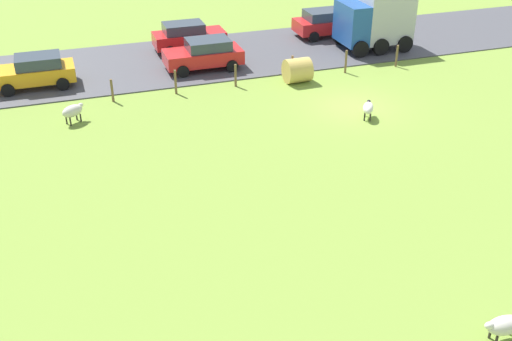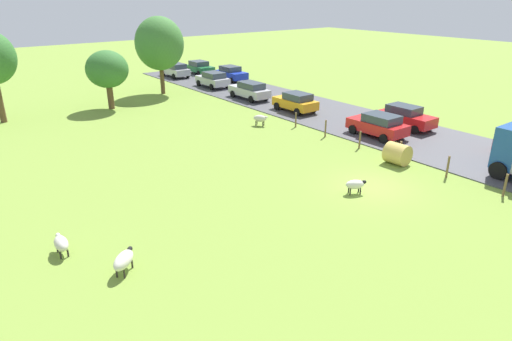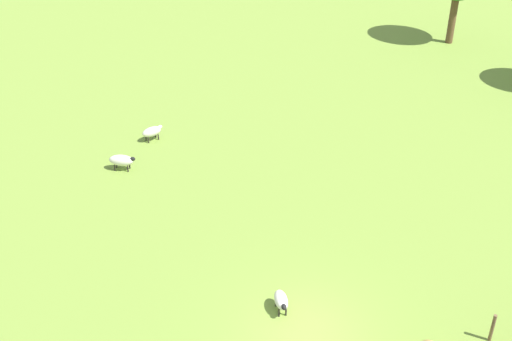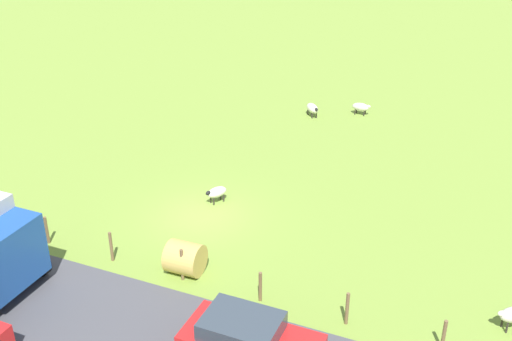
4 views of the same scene
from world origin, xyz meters
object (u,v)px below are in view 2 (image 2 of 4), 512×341
object	(u,v)px
car_8	(200,67)
sheep_3	(355,185)
car_0	(231,73)
car_7	(175,70)
hay_bale_0	(397,154)
tree_2	(107,70)
car_3	(250,90)
car_4	(213,79)
sheep_1	(260,118)
sheep_2	(61,243)
car_1	(406,116)
sheep_0	(124,260)
tree_1	(159,44)
car_2	(378,125)
car_6	(296,102)

from	to	relation	value
car_8	sheep_3	bearing A→B (deg)	-108.72
car_0	car_7	distance (m)	7.19
hay_bale_0	sheep_3	bearing A→B (deg)	-165.93
tree_2	car_3	world-z (taller)	tree_2
car_4	tree_2	bearing A→B (deg)	-168.98
sheep_3	car_4	distance (m)	28.55
car_8	sheep_1	bearing A→B (deg)	-109.86
sheep_3	tree_2	size ratio (longest dim) A/B	0.22
sheep_1	car_3	bearing A→B (deg)	58.29
sheep_2	car_1	size ratio (longest dim) A/B	0.28
sheep_3	car_3	size ratio (longest dim) A/B	0.24
sheep_1	car_8	bearing A→B (deg)	70.14
sheep_2	car_0	world-z (taller)	car_0
sheep_0	car_7	world-z (taller)	car_7
car_7	car_8	bearing A→B (deg)	1.77
car_3	car_7	bearing A→B (deg)	89.99
sheep_0	tree_2	bearing A→B (deg)	70.26
hay_bale_0	tree_1	world-z (taller)	tree_1
sheep_1	car_0	bearing A→B (deg)	62.17
sheep_3	car_1	bearing A→B (deg)	24.66
sheep_0	car_1	bearing A→B (deg)	11.65
sheep_0	sheep_1	distance (m)	19.88
car_0	car_8	size ratio (longest dim) A/B	1.02
sheep_2	tree_1	world-z (taller)	tree_1
tree_1	tree_2	size ratio (longest dim) A/B	1.49
car_2	car_4	size ratio (longest dim) A/B	1.03
sheep_1	sheep_2	distance (m)	19.65
car_7	car_8	xyz separation A→B (m)	(3.43, 0.11, -0.03)
sheep_0	car_0	world-z (taller)	car_0
tree_2	car_8	xyz separation A→B (m)	(15.20, 10.41, -2.54)
sheep_1	car_6	world-z (taller)	car_6
car_1	car_8	bearing A→B (deg)	90.12
car_1	car_3	xyz separation A→B (m)	(-3.49, 14.81, -0.01)
hay_bale_0	car_3	bearing A→B (deg)	80.27
sheep_0	car_4	xyz separation A→B (m)	(20.72, 26.60, 0.37)
tree_2	car_7	size ratio (longest dim) A/B	1.18
sheep_1	hay_bale_0	xyz separation A→B (m)	(1.46, -11.37, 0.06)
sheep_1	hay_bale_0	size ratio (longest dim) A/B	0.88
sheep_3	car_2	world-z (taller)	car_2
sheep_1	car_4	bearing A→B (deg)	71.11
car_2	car_7	distance (m)	29.74
sheep_0	car_0	size ratio (longest dim) A/B	0.31
sheep_2	tree_1	xyz separation A→B (m)	(16.57, 24.48, 4.38)
hay_bale_0	car_4	bearing A→B (deg)	82.29
car_2	car_4	world-z (taller)	same
sheep_2	tree_1	distance (m)	29.88
tree_2	car_6	world-z (taller)	tree_2
tree_2	car_0	world-z (taller)	tree_2
sheep_0	car_6	distance (m)	24.77
car_1	car_2	xyz separation A→B (m)	(-3.38, -0.12, -0.01)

